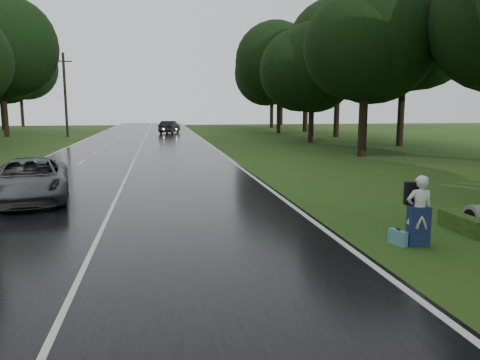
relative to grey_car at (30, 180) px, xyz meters
name	(u,v)px	position (x,y,z in m)	size (l,w,h in m)	color
ground	(76,286)	(2.88, -8.32, -0.77)	(160.00, 160.00, 0.00)	#294815
road	(134,161)	(2.88, 11.68, -0.75)	(12.00, 140.00, 0.04)	black
lane_center	(134,161)	(2.88, 11.68, -0.72)	(0.12, 140.00, 0.01)	silver
grey_car	(30,180)	(0.00, 0.00, 0.00)	(2.42, 5.24, 1.46)	#4C4E51
far_car	(170,127)	(5.70, 41.95, 0.04)	(1.62, 4.65, 1.53)	black
hitchhiker	(419,213)	(10.40, -7.06, 0.01)	(0.67, 0.62, 1.69)	silver
suitcase	(398,237)	(9.97, -6.94, -0.59)	(0.15, 0.51, 0.36)	teal
utility_pole_far	(68,137)	(-5.62, 37.06, -0.77)	(1.80, 0.28, 9.09)	black
tree_left_f	(7,137)	(-12.25, 38.23, -0.77)	(10.92, 10.92, 17.07)	black
tree_right_d	(361,156)	(17.71, 12.07, -0.77)	(8.63, 8.63, 13.48)	black
tree_right_e	(311,142)	(18.35, 24.60, -0.77)	(7.25, 7.25, 11.33)	black
tree_right_f	(278,133)	(19.41, 40.61, -0.77)	(9.69, 9.69, 15.14)	black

